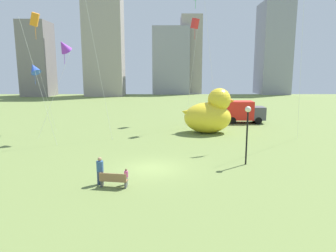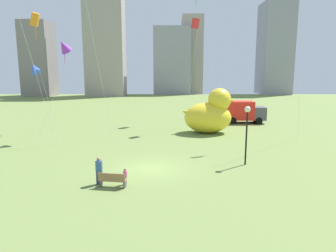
{
  "view_description": "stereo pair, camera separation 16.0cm",
  "coord_description": "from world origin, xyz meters",
  "px_view_note": "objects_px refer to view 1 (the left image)",
  "views": [
    {
      "loc": [
        1.14,
        -20.85,
        6.75
      ],
      "look_at": [
        1.17,
        4.58,
        2.2
      ],
      "focal_mm": 33.06,
      "sensor_mm": 36.0,
      "label": 1
    },
    {
      "loc": [
        1.3,
        -20.85,
        6.75
      ],
      "look_at": [
        1.17,
        4.58,
        2.2
      ],
      "focal_mm": 33.06,
      "sensor_mm": 36.0,
      "label": 2
    }
  ],
  "objects_px": {
    "box_truck": "(242,112)",
    "kite_purple": "(63,46)",
    "person_adult": "(100,169)",
    "kite_blue": "(34,69)",
    "kite_orange": "(34,20)",
    "person_child": "(126,176)",
    "giant_inflatable_duck": "(209,114)",
    "park_bench": "(113,180)",
    "lamppost": "(247,122)",
    "kite_red": "(195,24)"
  },
  "relations": [
    {
      "from": "person_adult",
      "to": "box_truck",
      "type": "bearing_deg",
      "value": 58.45
    },
    {
      "from": "park_bench",
      "to": "kite_blue",
      "type": "bearing_deg",
      "value": 123.78
    },
    {
      "from": "person_adult",
      "to": "giant_inflatable_duck",
      "type": "height_order",
      "value": "giant_inflatable_duck"
    },
    {
      "from": "person_adult",
      "to": "person_child",
      "type": "distance_m",
      "value": 1.61
    },
    {
      "from": "kite_purple",
      "to": "kite_blue",
      "type": "bearing_deg",
      "value": 141.13
    },
    {
      "from": "person_adult",
      "to": "giant_inflatable_duck",
      "type": "relative_size",
      "value": 0.29
    },
    {
      "from": "giant_inflatable_duck",
      "to": "kite_blue",
      "type": "bearing_deg",
      "value": 177.99
    },
    {
      "from": "lamppost",
      "to": "kite_orange",
      "type": "relative_size",
      "value": 0.36
    },
    {
      "from": "person_adult",
      "to": "lamppost",
      "type": "distance_m",
      "value": 10.8
    },
    {
      "from": "kite_purple",
      "to": "kite_blue",
      "type": "height_order",
      "value": "kite_purple"
    },
    {
      "from": "giant_inflatable_duck",
      "to": "kite_orange",
      "type": "height_order",
      "value": "kite_orange"
    },
    {
      "from": "kite_orange",
      "to": "kite_blue",
      "type": "relative_size",
      "value": 1.53
    },
    {
      "from": "kite_red",
      "to": "kite_purple",
      "type": "height_order",
      "value": "kite_red"
    },
    {
      "from": "giant_inflatable_duck",
      "to": "lamppost",
      "type": "distance_m",
      "value": 11.89
    },
    {
      "from": "box_truck",
      "to": "kite_purple",
      "type": "bearing_deg",
      "value": -153.93
    },
    {
      "from": "park_bench",
      "to": "kite_orange",
      "type": "relative_size",
      "value": 0.14
    },
    {
      "from": "lamppost",
      "to": "box_truck",
      "type": "height_order",
      "value": "lamppost"
    },
    {
      "from": "person_adult",
      "to": "kite_blue",
      "type": "xyz_separation_m",
      "value": [
        -10.52,
        16.5,
        6.07
      ]
    },
    {
      "from": "person_child",
      "to": "kite_purple",
      "type": "height_order",
      "value": "kite_purple"
    },
    {
      "from": "kite_red",
      "to": "giant_inflatable_duck",
      "type": "bearing_deg",
      "value": -58.16
    },
    {
      "from": "person_adult",
      "to": "kite_blue",
      "type": "relative_size",
      "value": 0.22
    },
    {
      "from": "kite_blue",
      "to": "kite_red",
      "type": "bearing_deg",
      "value": 5.84
    },
    {
      "from": "box_truck",
      "to": "kite_blue",
      "type": "bearing_deg",
      "value": -166.14
    },
    {
      "from": "lamppost",
      "to": "kite_blue",
      "type": "height_order",
      "value": "kite_blue"
    },
    {
      "from": "kite_orange",
      "to": "kite_blue",
      "type": "xyz_separation_m",
      "value": [
        -2.83,
        5.82,
        -4.15
      ]
    },
    {
      "from": "box_truck",
      "to": "person_child",
      "type": "bearing_deg",
      "value": -118.49
    },
    {
      "from": "giant_inflatable_duck",
      "to": "kite_purple",
      "type": "xyz_separation_m",
      "value": [
        -14.6,
        -3.0,
        6.99
      ]
    },
    {
      "from": "kite_orange",
      "to": "kite_red",
      "type": "height_order",
      "value": "kite_red"
    },
    {
      "from": "person_child",
      "to": "kite_blue",
      "type": "xyz_separation_m",
      "value": [
        -12.08,
        16.56,
        6.45
      ]
    },
    {
      "from": "kite_orange",
      "to": "kite_blue",
      "type": "height_order",
      "value": "kite_orange"
    },
    {
      "from": "person_child",
      "to": "lamppost",
      "type": "relative_size",
      "value": 0.23
    },
    {
      "from": "park_bench",
      "to": "person_child",
      "type": "bearing_deg",
      "value": 33.99
    },
    {
      "from": "person_child",
      "to": "giant_inflatable_duck",
      "type": "bearing_deg",
      "value": 66.03
    },
    {
      "from": "box_truck",
      "to": "kite_orange",
      "type": "height_order",
      "value": "kite_orange"
    },
    {
      "from": "person_adult",
      "to": "box_truck",
      "type": "xyz_separation_m",
      "value": [
        13.81,
        22.5,
        0.5
      ]
    },
    {
      "from": "person_child",
      "to": "giant_inflatable_duck",
      "type": "xyz_separation_m",
      "value": [
        7.06,
        15.89,
        1.54
      ]
    },
    {
      "from": "park_bench",
      "to": "box_truck",
      "type": "xyz_separation_m",
      "value": [
        12.94,
        23.03,
        0.96
      ]
    },
    {
      "from": "park_bench",
      "to": "kite_red",
      "type": "relative_size",
      "value": 0.13
    },
    {
      "from": "kite_orange",
      "to": "kite_red",
      "type": "xyz_separation_m",
      "value": [
        14.78,
        7.62,
        0.74
      ]
    },
    {
      "from": "kite_red",
      "to": "lamppost",
      "type": "bearing_deg",
      "value": -79.4
    },
    {
      "from": "person_child",
      "to": "kite_red",
      "type": "height_order",
      "value": "kite_red"
    },
    {
      "from": "person_child",
      "to": "kite_purple",
      "type": "xyz_separation_m",
      "value": [
        -7.53,
        12.89,
        8.53
      ]
    },
    {
      "from": "kite_purple",
      "to": "kite_blue",
      "type": "distance_m",
      "value": 6.21
    },
    {
      "from": "kite_red",
      "to": "person_child",
      "type": "bearing_deg",
      "value": -106.76
    },
    {
      "from": "person_child",
      "to": "kite_blue",
      "type": "distance_m",
      "value": 21.49
    },
    {
      "from": "lamppost",
      "to": "person_child",
      "type": "bearing_deg",
      "value": -153.43
    },
    {
      "from": "person_child",
      "to": "box_truck",
      "type": "relative_size",
      "value": 0.18
    },
    {
      "from": "giant_inflatable_duck",
      "to": "park_bench",
      "type": "bearing_deg",
      "value": -115.38
    },
    {
      "from": "kite_orange",
      "to": "park_bench",
      "type": "bearing_deg",
      "value": -52.65
    },
    {
      "from": "person_child",
      "to": "kite_purple",
      "type": "bearing_deg",
      "value": 120.3
    }
  ]
}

